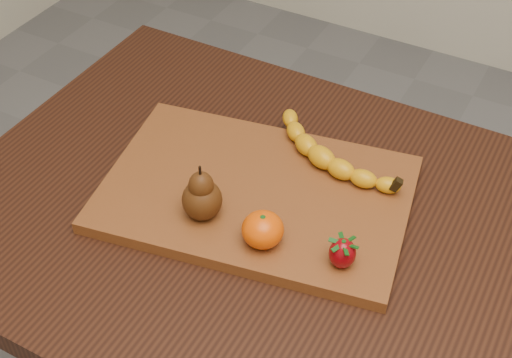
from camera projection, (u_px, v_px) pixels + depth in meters
The scene contains 6 objects.
table at pixel (283, 263), 1.11m from camera, with size 1.00×0.70×0.76m.
cutting_board at pixel (256, 194), 1.06m from camera, with size 0.45×0.30×0.02m, color brown.
banana at pixel (321, 157), 1.09m from camera, with size 0.21×0.06×0.03m, color #E7A00A, non-canonical shape.
pear at pixel (202, 192), 0.99m from camera, with size 0.06×0.06×0.09m, color #48240B, non-canonical shape.
mandarin at pixel (263, 230), 0.96m from camera, with size 0.06×0.06×0.05m, color #EE4E02.
strawberry at pixel (342, 252), 0.94m from camera, with size 0.04×0.04×0.05m, color maroon, non-canonical shape.
Camera 1 is at (0.31, -0.65, 1.51)m, focal length 50.00 mm.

